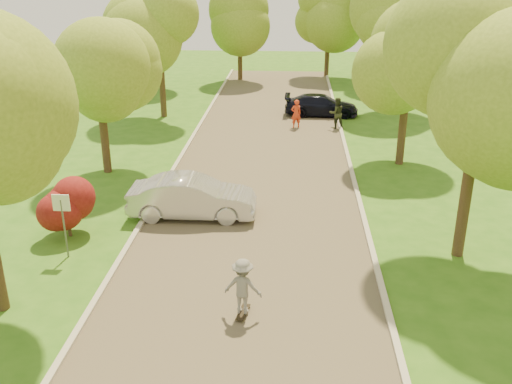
% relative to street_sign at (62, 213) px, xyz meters
% --- Properties ---
extents(ground, '(100.00, 100.00, 0.00)m').
position_rel_street_sign_xyz_m(ground, '(5.80, -4.00, -1.56)').
color(ground, '#2E6017').
rests_on(ground, ground).
extents(road, '(8.00, 60.00, 0.01)m').
position_rel_street_sign_xyz_m(road, '(5.80, 4.00, -1.56)').
color(road, '#4C4438').
rests_on(road, ground).
extents(curb_left, '(0.18, 60.00, 0.12)m').
position_rel_street_sign_xyz_m(curb_left, '(1.75, 4.00, -1.50)').
color(curb_left, '#B2AD9E').
rests_on(curb_left, ground).
extents(curb_right, '(0.18, 60.00, 0.12)m').
position_rel_street_sign_xyz_m(curb_right, '(9.85, 4.00, -1.50)').
color(curb_right, '#B2AD9E').
rests_on(curb_right, ground).
extents(street_sign, '(0.55, 0.06, 2.17)m').
position_rel_street_sign_xyz_m(street_sign, '(0.00, 0.00, 0.00)').
color(street_sign, '#59595E').
rests_on(street_sign, ground).
extents(red_shrub, '(1.70, 1.70, 1.95)m').
position_rel_street_sign_xyz_m(red_shrub, '(-0.50, 1.50, -0.47)').
color(red_shrub, '#382619').
rests_on(red_shrub, ground).
extents(tree_l_midb, '(4.30, 4.20, 6.62)m').
position_rel_street_sign_xyz_m(tree_l_midb, '(-1.01, 8.00, 3.02)').
color(tree_l_midb, '#382619').
rests_on(tree_l_midb, ground).
extents(tree_l_far, '(4.92, 4.80, 7.79)m').
position_rel_street_sign_xyz_m(tree_l_far, '(-0.59, 18.00, 3.90)').
color(tree_l_far, '#382619').
rests_on(tree_l_far, ground).
extents(tree_r_mida, '(5.13, 5.00, 7.95)m').
position_rel_street_sign_xyz_m(tree_r_mida, '(12.82, 1.00, 3.97)').
color(tree_r_mida, '#382619').
rests_on(tree_r_mida, ground).
extents(tree_r_midb, '(4.51, 4.40, 7.01)m').
position_rel_street_sign_xyz_m(tree_r_midb, '(12.40, 10.00, 3.32)').
color(tree_r_midb, '#382619').
rests_on(tree_r_midb, ground).
extents(tree_r_far, '(5.33, 5.20, 8.34)m').
position_rel_street_sign_xyz_m(tree_r_far, '(13.03, 20.00, 4.27)').
color(tree_r_far, '#382619').
rests_on(tree_r_far, ground).
extents(tree_bg_a, '(5.12, 5.00, 7.72)m').
position_rel_street_sign_xyz_m(tree_bg_a, '(-2.98, 26.00, 3.75)').
color(tree_bg_a, '#382619').
rests_on(tree_bg_a, ground).
extents(tree_bg_b, '(5.12, 5.00, 7.95)m').
position_rel_street_sign_xyz_m(tree_bg_b, '(14.02, 28.00, 3.97)').
color(tree_bg_b, '#382619').
rests_on(tree_bg_b, ground).
extents(tree_bg_c, '(4.92, 4.80, 7.33)m').
position_rel_street_sign_xyz_m(tree_bg_c, '(3.01, 30.00, 3.46)').
color(tree_bg_c, '#382619').
rests_on(tree_bg_c, ground).
extents(tree_bg_d, '(5.12, 5.00, 7.72)m').
position_rel_street_sign_xyz_m(tree_bg_d, '(10.02, 32.00, 3.75)').
color(tree_bg_d, '#382619').
rests_on(tree_bg_d, ground).
extents(silver_sedan, '(4.72, 1.71, 1.55)m').
position_rel_street_sign_xyz_m(silver_sedan, '(3.50, 3.40, -0.79)').
color(silver_sedan, '#B7B6BB').
rests_on(silver_sedan, ground).
extents(dark_sedan, '(4.53, 1.93, 1.30)m').
position_rel_street_sign_xyz_m(dark_sedan, '(8.86, 18.84, -0.91)').
color(dark_sedan, black).
rests_on(dark_sedan, ground).
extents(longboard, '(0.36, 0.84, 0.09)m').
position_rel_street_sign_xyz_m(longboard, '(5.93, -2.89, -1.48)').
color(longboard, black).
rests_on(longboard, ground).
extents(skateboarder, '(1.11, 0.75, 1.58)m').
position_rel_street_sign_xyz_m(skateboarder, '(5.93, -2.89, -0.67)').
color(skateboarder, slate).
rests_on(skateboarder, longboard).
extents(person_striped, '(0.69, 0.56, 1.62)m').
position_rel_street_sign_xyz_m(person_striped, '(7.31, 15.98, -0.75)').
color(person_striped, red).
rests_on(person_striped, ground).
extents(person_olive, '(1.00, 0.87, 1.77)m').
position_rel_street_sign_xyz_m(person_olive, '(9.60, 15.99, -0.68)').
color(person_olive, '#292F1C').
rests_on(person_olive, ground).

